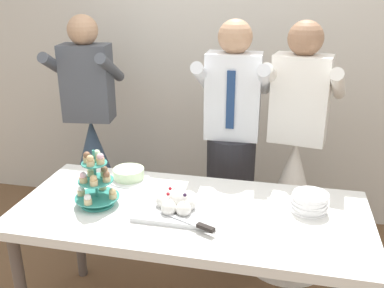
% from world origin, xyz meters
% --- Properties ---
extents(rear_wall, '(5.20, 0.10, 2.90)m').
position_xyz_m(rear_wall, '(0.00, 1.49, 1.45)').
color(rear_wall, beige).
rests_on(rear_wall, ground_plane).
extents(dessert_table, '(1.80, 0.80, 0.78)m').
position_xyz_m(dessert_table, '(0.00, 0.00, 0.70)').
color(dessert_table, white).
rests_on(dessert_table, ground_plane).
extents(cupcake_stand, '(0.23, 0.23, 0.31)m').
position_xyz_m(cupcake_stand, '(-0.48, -0.06, 0.90)').
color(cupcake_stand, teal).
rests_on(cupcake_stand, dessert_table).
extents(main_cake_tray, '(0.42, 0.36, 0.13)m').
position_xyz_m(main_cake_tray, '(-0.05, -0.03, 0.81)').
color(main_cake_tray, silver).
rests_on(main_cake_tray, dessert_table).
extents(plate_stack, '(0.19, 0.19, 0.10)m').
position_xyz_m(plate_stack, '(0.59, 0.12, 0.82)').
color(plate_stack, white).
rests_on(plate_stack, dessert_table).
extents(round_cake, '(0.24, 0.24, 0.07)m').
position_xyz_m(round_cake, '(-0.43, 0.27, 0.81)').
color(round_cake, white).
rests_on(round_cake, dessert_table).
extents(person_groom, '(0.47, 0.50, 1.66)m').
position_xyz_m(person_groom, '(0.11, 0.74, 0.75)').
color(person_groom, '#232328').
rests_on(person_groom, ground_plane).
extents(person_bride, '(0.56, 0.56, 1.66)m').
position_xyz_m(person_bride, '(0.52, 0.75, 0.58)').
color(person_bride, white).
rests_on(person_bride, ground_plane).
extents(person_guest, '(0.56, 0.56, 1.66)m').
position_xyz_m(person_guest, '(-0.95, 0.88, 0.58)').
color(person_guest, '#334760').
rests_on(person_guest, ground_plane).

